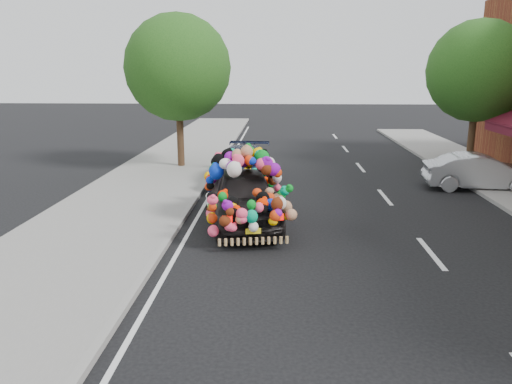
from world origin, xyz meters
TOP-DOWN VIEW (x-y plane):
  - ground at (0.00, 0.00)m, footprint 100.00×100.00m
  - sidewalk at (-4.30, 0.00)m, footprint 4.00×60.00m
  - kerb at (-2.35, 0.00)m, footprint 0.15×60.00m
  - lane_markings at (3.60, 0.00)m, footprint 6.00×50.00m
  - tree_near_sidewalk at (-3.80, 9.50)m, footprint 4.20×4.20m
  - tree_far_b at (8.00, 10.00)m, footprint 4.00×4.00m
  - plush_art_car at (-0.67, 2.00)m, footprint 2.71×4.62m
  - navy_sedan at (-1.07, 6.57)m, footprint 2.09×4.58m
  - silver_hatchback at (7.00, 6.23)m, footprint 3.78×1.61m

SIDE VIEW (x-z plane):
  - ground at x=0.00m, z-range 0.00..0.00m
  - lane_markings at x=3.60m, z-range 0.00..0.01m
  - sidewalk at x=-4.30m, z-range 0.00..0.12m
  - kerb at x=-2.35m, z-range 0.00..0.13m
  - silver_hatchback at x=7.00m, z-range 0.00..1.21m
  - navy_sedan at x=-1.07m, z-range 0.00..1.30m
  - plush_art_car at x=-0.67m, z-range 0.02..2.08m
  - tree_far_b at x=8.00m, z-range 0.94..6.84m
  - tree_near_sidewalk at x=-3.80m, z-range 0.96..7.09m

